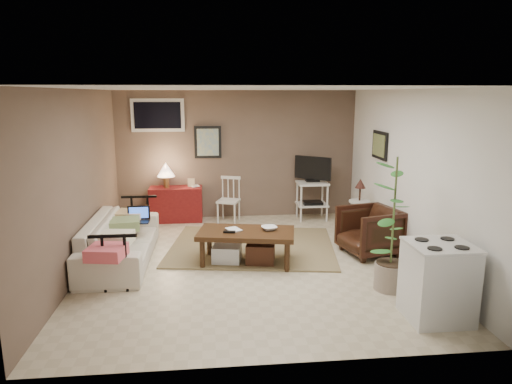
{
  "coord_description": "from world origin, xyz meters",
  "views": [
    {
      "loc": [
        -0.51,
        -6.08,
        2.34
      ],
      "look_at": [
        0.14,
        0.35,
        0.94
      ],
      "focal_mm": 32.0,
      "sensor_mm": 36.0,
      "label": 1
    }
  ],
  "objects": [
    {
      "name": "laptop",
      "position": [
        -1.59,
        0.6,
        0.54
      ],
      "size": [
        0.33,
        0.24,
        0.22
      ],
      "color": "black",
      "rests_on": "sofa"
    },
    {
      "name": "tv_stand",
      "position": [
        1.38,
        2.14,
        0.63
      ],
      "size": [
        0.6,
        0.47,
        1.2
      ],
      "color": "silver",
      "rests_on": "floor"
    },
    {
      "name": "spindle_chair",
      "position": [
        -0.19,
        2.16,
        0.39
      ],
      "size": [
        0.47,
        0.47,
        0.83
      ],
      "color": "silver",
      "rests_on": "floor"
    },
    {
      "name": "potted_plant",
      "position": [
        1.63,
        -1.07,
        0.88
      ],
      "size": [
        0.41,
        0.41,
        1.65
      ],
      "color": "gray",
      "rests_on": "floor"
    },
    {
      "name": "window",
      "position": [
        -1.45,
        2.48,
        1.95
      ],
      "size": [
        0.96,
        0.03,
        0.6
      ],
      "primitive_type": "cube",
      "color": "silver"
    },
    {
      "name": "side_table",
      "position": [
        1.98,
        1.19,
        0.59
      ],
      "size": [
        0.35,
        0.35,
        0.95
      ],
      "color": "silver",
      "rests_on": "floor"
    },
    {
      "name": "art_right",
      "position": [
        2.23,
        1.05,
        1.52
      ],
      "size": [
        0.03,
        0.6,
        0.45
      ],
      "primitive_type": "cube",
      "color": "black"
    },
    {
      "name": "book_table",
      "position": [
        -0.28,
        -0.01,
        0.59
      ],
      "size": [
        0.16,
        0.08,
        0.23
      ],
      "primitive_type": "imported",
      "rotation": [
        0.0,
        0.0,
        0.42
      ],
      "color": "#3A2410",
      "rests_on": "coffee_table"
    },
    {
      "name": "floor",
      "position": [
        0.0,
        0.0,
        0.0
      ],
      "size": [
        5.0,
        5.0,
        0.0
      ],
      "primitive_type": "plane",
      "color": "#C1B293",
      "rests_on": "ground"
    },
    {
      "name": "sofa_pillows",
      "position": [
        -1.75,
        -0.01,
        0.51
      ],
      "size": [
        0.41,
        2.04,
        0.14
      ],
      "primitive_type": null,
      "color": "beige",
      "rests_on": "sofa"
    },
    {
      "name": "rug",
      "position": [
        0.11,
        0.65,
        0.01
      ],
      "size": [
        2.77,
        2.35,
        0.02
      ],
      "primitive_type": "cube",
      "rotation": [
        0.0,
        0.0,
        -0.15
      ],
      "color": "olive",
      "rests_on": "floor"
    },
    {
      "name": "stove",
      "position": [
        1.83,
        -1.84,
        0.42
      ],
      "size": [
        0.64,
        0.6,
        0.84
      ],
      "color": "silver",
      "rests_on": "floor"
    },
    {
      "name": "red_console",
      "position": [
        -1.18,
        2.29,
        0.38
      ],
      "size": [
        0.96,
        0.43,
        1.11
      ],
      "color": "maroon",
      "rests_on": "floor"
    },
    {
      "name": "sofa",
      "position": [
        -1.8,
        0.23,
        0.42
      ],
      "size": [
        0.63,
        2.14,
        0.84
      ],
      "primitive_type": "imported",
      "rotation": [
        0.0,
        0.0,
        1.57
      ],
      "color": "beige",
      "rests_on": "floor"
    },
    {
      "name": "book_console",
      "position": [
        -0.88,
        2.31,
        0.74
      ],
      "size": [
        0.15,
        0.06,
        0.2
      ],
      "primitive_type": "imported",
      "rotation": [
        0.0,
        0.0,
        0.26
      ],
      "color": "#3A2410",
      "rests_on": "red_console"
    },
    {
      "name": "bowl",
      "position": [
        0.29,
        -0.01,
        0.58
      ],
      "size": [
        0.22,
        0.1,
        0.21
      ],
      "primitive_type": "imported",
      "rotation": [
        0.0,
        0.0,
        0.26
      ],
      "color": "#3A2410",
      "rests_on": "coffee_table"
    },
    {
      "name": "sofa_end_rails",
      "position": [
        -1.68,
        0.23,
        0.36
      ],
      "size": [
        0.58,
        2.14,
        0.72
      ],
      "primitive_type": null,
      "color": "black",
      "rests_on": "floor"
    },
    {
      "name": "coffee_table",
      "position": [
        -0.05,
        -0.03,
        0.28
      ],
      "size": [
        1.43,
        0.92,
        0.5
      ],
      "color": "#3A2410",
      "rests_on": "floor"
    },
    {
      "name": "armchair",
      "position": [
        1.8,
        0.17,
        0.39
      ],
      "size": [
        0.87,
        0.9,
        0.78
      ],
      "primitive_type": "imported",
      "rotation": [
        0.0,
        0.0,
        -1.33
      ],
      "color": "black",
      "rests_on": "floor"
    },
    {
      "name": "art_back",
      "position": [
        -0.55,
        2.48,
        1.45
      ],
      "size": [
        0.5,
        0.03,
        0.6
      ],
      "primitive_type": "cube",
      "color": "black"
    }
  ]
}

